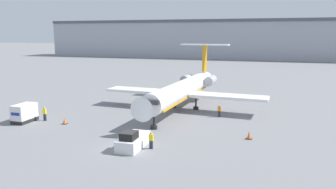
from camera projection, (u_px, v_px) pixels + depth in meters
The scene contains 10 objects.
ground_plane at pixel (127, 149), 31.21m from camera, with size 600.00×600.00×0.00m, color slate.
terminal_building at pixel (242, 39), 142.20m from camera, with size 180.00×16.80×16.89m.
airplane_main at pixel (183, 89), 47.05m from camera, with size 23.89×26.66×9.07m.
pushback_tug at pixel (133, 141), 31.57m from camera, with size 1.92×4.46×1.84m.
luggage_cart at pixel (24, 113), 40.65m from camera, with size 1.72×3.07×2.26m.
worker_near_tug at pixel (151, 140), 31.21m from camera, with size 0.40×0.24×1.66m.
worker_by_wing at pixel (219, 111), 43.17m from camera, with size 0.40×0.24×1.66m.
worker_on_apron at pixel (45, 113), 41.30m from camera, with size 0.40×0.25×1.80m.
traffic_cone_left at pixel (65, 121), 39.88m from camera, with size 0.59×0.59×0.71m.
traffic_cone_right at pixel (249, 135), 34.14m from camera, with size 0.59×0.59×0.84m.
Camera 1 is at (12.70, -27.17, 10.85)m, focal length 35.00 mm.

